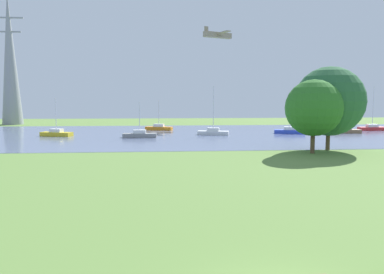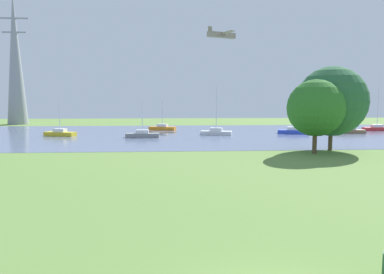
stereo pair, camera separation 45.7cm
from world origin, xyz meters
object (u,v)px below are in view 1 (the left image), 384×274
(sailboat_yellow, at_px, (57,133))
(light_aircraft, at_px, (217,35))
(electricity_pylon, at_px, (10,58))
(sailboat_red, at_px, (372,128))
(tree_west_near, at_px, (314,108))
(sailboat_blue, at_px, (290,131))
(sailboat_gray, at_px, (140,135))
(sailboat_white, at_px, (213,132))
(sailboat_orange, at_px, (159,128))
(tree_west_far, at_px, (329,101))
(sailboat_brown, at_px, (345,130))

(sailboat_yellow, relative_size, light_aircraft, 0.69)
(sailboat_yellow, height_order, electricity_pylon, electricity_pylon)
(sailboat_red, height_order, tree_west_near, sailboat_red)
(electricity_pylon, bearing_deg, sailboat_yellow, -59.02)
(sailboat_blue, distance_m, tree_west_near, 22.76)
(sailboat_red, relative_size, electricity_pylon, 0.27)
(electricity_pylon, bearing_deg, light_aircraft, -9.36)
(sailboat_gray, distance_m, electricity_pylon, 45.96)
(electricity_pylon, bearing_deg, sailboat_white, -35.03)
(sailboat_yellow, bearing_deg, sailboat_white, 0.29)
(sailboat_orange, distance_m, tree_west_far, 34.05)
(sailboat_gray, distance_m, sailboat_red, 41.68)
(sailboat_gray, height_order, sailboat_white, sailboat_white)
(sailboat_red, xyz_separation_m, tree_west_far, (-19.51, -24.43, 4.78))
(sailboat_yellow, relative_size, sailboat_orange, 1.05)
(sailboat_blue, bearing_deg, sailboat_yellow, -178.04)
(tree_west_near, bearing_deg, light_aircraft, 94.74)
(sailboat_orange, height_order, tree_west_near, tree_west_near)
(sailboat_orange, height_order, light_aircraft, light_aircraft)
(sailboat_blue, height_order, sailboat_orange, sailboat_blue)
(sailboat_blue, xyz_separation_m, tree_west_far, (-2.65, -19.42, 4.80))
(sailboat_gray, relative_size, sailboat_yellow, 0.91)
(tree_west_near, distance_m, light_aircraft, 44.51)
(sailboat_red, bearing_deg, tree_west_near, -129.68)
(light_aircraft, bearing_deg, sailboat_yellow, -141.96)
(sailboat_gray, relative_size, sailboat_brown, 0.68)
(sailboat_brown, height_order, tree_west_near, sailboat_brown)
(sailboat_red, height_order, sailboat_orange, sailboat_red)
(sailboat_white, xyz_separation_m, sailboat_yellow, (-23.69, -0.12, -0.02))
(tree_west_far, distance_m, light_aircraft, 42.42)
(sailboat_yellow, bearing_deg, tree_west_far, -28.39)
(sailboat_brown, xyz_separation_m, sailboat_yellow, (-45.68, -1.43, -0.02))
(electricity_pylon, bearing_deg, sailboat_brown, -23.53)
(sailboat_brown, distance_m, tree_west_far, 23.51)
(sailboat_brown, height_order, sailboat_white, sailboat_brown)
(sailboat_brown, bearing_deg, tree_west_far, -121.57)
(electricity_pylon, height_order, light_aircraft, electricity_pylon)
(sailboat_white, relative_size, tree_west_near, 1.00)
(sailboat_white, relative_size, light_aircraft, 0.92)
(sailboat_blue, bearing_deg, tree_west_near, -103.77)
(sailboat_yellow, bearing_deg, sailboat_red, 6.71)
(sailboat_white, xyz_separation_m, tree_west_near, (7.26, -20.61, 4.13))
(sailboat_orange, relative_size, tree_west_far, 0.60)
(sailboat_yellow, bearing_deg, sailboat_orange, 33.46)
(sailboat_brown, distance_m, sailboat_red, 8.89)
(sailboat_brown, distance_m, sailboat_orange, 31.65)
(tree_west_near, relative_size, electricity_pylon, 0.26)
(sailboat_blue, height_order, sailboat_yellow, sailboat_blue)
(sailboat_orange, relative_size, electricity_pylon, 0.19)
(sailboat_red, relative_size, tree_west_far, 0.87)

